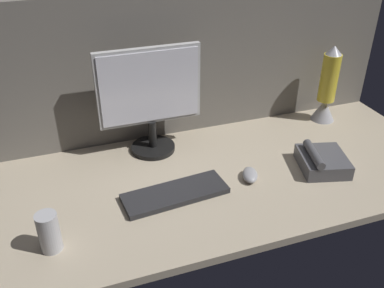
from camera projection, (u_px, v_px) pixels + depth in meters
The scene contains 8 objects.
ground_plane at pixel (223, 175), 162.69cm from camera, with size 180.00×80.00×3.00cm, color tan.
cubicle_wall_back at pixel (191, 63), 176.59cm from camera, with size 180.00×5.00×60.71cm.
monitor at pixel (150, 96), 163.97cm from camera, with size 40.78×18.00×43.24cm.
keyboard at pixel (175, 194), 148.58cm from camera, with size 37.00×13.00×2.00cm, color #262628.
mouse at pixel (250, 175), 157.14cm from camera, with size 5.60×9.60×3.40cm, color #99999E.
mug_steel at pixel (49, 232), 123.98cm from camera, with size 6.46×6.46×12.95cm.
lava_lamp at pixel (327, 90), 191.33cm from camera, with size 10.83×10.83×35.45cm.
desk_phone at pixel (322, 161), 162.46cm from camera, with size 21.33×22.74×8.80cm.
Camera 1 is at (-55.18, -121.86, 92.61)cm, focal length 39.60 mm.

